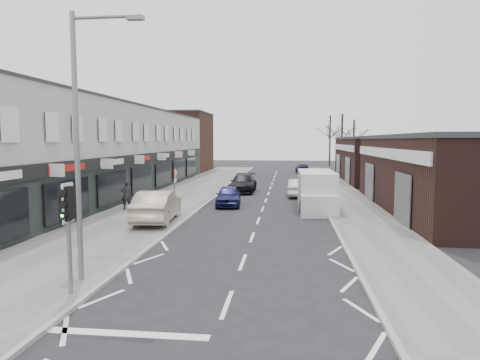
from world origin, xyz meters
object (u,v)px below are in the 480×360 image
(white_van, at_px, (317,192))
(traffic_light, at_px, (68,212))
(street_lamp, at_px, (82,132))
(parked_car_right_a, at_px, (298,188))
(pedestrian, at_px, (127,195))
(parked_car_left_b, at_px, (243,183))
(sedan_on_pavement, at_px, (157,206))
(parked_car_left_a, at_px, (228,196))
(warning_sign, at_px, (175,177))
(parked_car_right_b, at_px, (306,175))
(parked_car_right_c, at_px, (302,168))

(white_van, bearing_deg, traffic_light, -116.44)
(street_lamp, distance_m, parked_car_right_a, 22.71)
(traffic_light, height_order, parked_car_right_a, traffic_light)
(parked_car_right_a, bearing_deg, pedestrian, 40.74)
(traffic_light, relative_size, parked_car_left_b, 0.61)
(white_van, height_order, pedestrian, white_van)
(parked_car_left_b, bearing_deg, parked_car_right_a, -27.01)
(sedan_on_pavement, xyz_separation_m, parked_car_right_a, (7.62, 11.87, -0.26))
(parked_car_left_a, bearing_deg, street_lamp, -102.77)
(traffic_light, xyz_separation_m, warning_sign, (-0.76, 14.02, -0.21))
(parked_car_left_a, bearing_deg, traffic_light, -101.82)
(white_van, height_order, sedan_on_pavement, white_van)
(parked_car_right_a, xyz_separation_m, parked_car_right_b, (1.11, 11.94, 0.01))
(traffic_light, height_order, white_van, traffic_light)
(sedan_on_pavement, height_order, parked_car_right_b, sedan_on_pavement)
(street_lamp, distance_m, parked_car_right_b, 34.39)
(warning_sign, bearing_deg, parked_car_right_b, 67.01)
(sedan_on_pavement, bearing_deg, parked_car_right_c, -108.52)
(warning_sign, distance_m, parked_car_left_b, 11.33)
(warning_sign, xyz_separation_m, parked_car_right_c, (8.66, 32.79, -1.59))
(parked_car_left_b, height_order, parked_car_right_a, parked_car_left_b)
(parked_car_right_a, distance_m, parked_car_right_b, 11.99)
(warning_sign, distance_m, parked_car_right_b, 22.22)
(pedestrian, relative_size, parked_car_right_a, 0.44)
(pedestrian, bearing_deg, parked_car_left_a, -171.99)
(white_van, bearing_deg, parked_car_right_b, 88.87)
(street_lamp, xyz_separation_m, parked_car_right_a, (6.91, 21.27, -3.94))
(parked_car_left_b, relative_size, parked_car_right_b, 1.28)
(pedestrian, relative_size, parked_car_right_c, 0.43)
(parked_car_right_a, relative_size, parked_car_right_c, 0.97)
(parked_car_left_a, bearing_deg, parked_car_left_b, 83.68)
(parked_car_right_a, xyz_separation_m, parked_car_right_c, (1.11, 24.31, -0.06))
(street_lamp, height_order, pedestrian, street_lamp)
(parked_car_left_a, distance_m, parked_car_right_c, 30.20)
(pedestrian, height_order, parked_car_right_a, pedestrian)
(pedestrian, height_order, parked_car_right_b, pedestrian)
(parked_car_left_a, bearing_deg, parked_car_right_a, 43.09)
(street_lamp, bearing_deg, parked_car_left_b, 84.38)
(warning_sign, relative_size, pedestrian, 1.49)
(sedan_on_pavement, height_order, parked_car_left_b, sedan_on_pavement)
(traffic_light, height_order, parked_car_left_b, traffic_light)
(parked_car_left_a, xyz_separation_m, parked_car_right_a, (4.76, 5.31, 0.00))
(street_lamp, bearing_deg, white_van, 62.23)
(white_van, distance_m, parked_car_left_a, 5.86)
(parked_car_right_b, relative_size, parked_car_right_c, 0.95)
(warning_sign, bearing_deg, white_van, 14.73)
(street_lamp, xyz_separation_m, warning_sign, (-0.63, 12.80, -2.42))
(warning_sign, relative_size, parked_car_left_b, 0.53)
(parked_car_right_a, bearing_deg, parked_car_left_b, -24.67)
(traffic_light, distance_m, pedestrian, 14.73)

